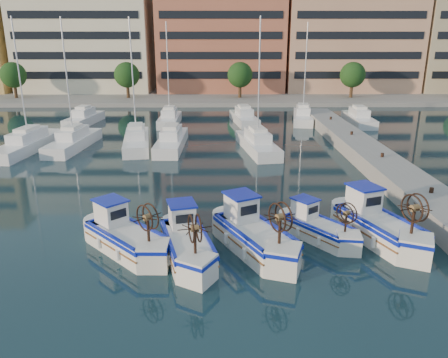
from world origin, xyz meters
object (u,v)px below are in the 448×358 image
fishing_boat_a (125,235)px  fishing_boat_c (253,233)px  fishing_boat_d (317,226)px  fishing_boat_b (187,241)px  fishing_boat_e (377,224)px

fishing_boat_a → fishing_boat_c: (6.11, 0.04, 0.06)m
fishing_boat_c → fishing_boat_d: fishing_boat_c is taller
fishing_boat_c → fishing_boat_b: bearing=165.7°
fishing_boat_a → fishing_boat_b: bearing=-56.3°
fishing_boat_b → fishing_boat_c: 3.19m
fishing_boat_a → fishing_boat_d: size_ratio=1.17×
fishing_boat_b → fishing_boat_c: bearing=-2.3°
fishing_boat_b → fishing_boat_e: 9.57m
fishing_boat_a → fishing_boat_b: fishing_boat_a is taller
fishing_boat_d → fishing_boat_e: size_ratio=0.74×
fishing_boat_a → fishing_boat_e: fishing_boat_e is taller
fishing_boat_e → fishing_boat_d: bearing=155.8°
fishing_boat_d → fishing_boat_e: fishing_boat_e is taller
fishing_boat_a → fishing_boat_d: bearing=-36.6°
fishing_boat_c → fishing_boat_d: size_ratio=1.34×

